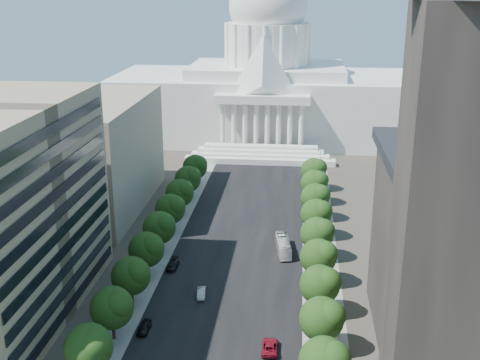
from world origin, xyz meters
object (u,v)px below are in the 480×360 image
(city_bus, at_px, (283,246))
(car_silver, at_px, (201,293))
(car_dark_a, at_px, (144,327))
(car_dark_b, at_px, (173,265))
(car_red, at_px, (270,347))

(city_bus, bearing_deg, car_silver, -132.46)
(car_dark_a, height_order, city_bus, city_bus)
(car_dark_a, relative_size, car_dark_b, 0.88)
(car_dark_b, relative_size, city_bus, 0.47)
(car_red, height_order, city_bus, city_bus)
(car_dark_a, relative_size, car_red, 0.82)
(car_dark_a, height_order, car_silver, car_dark_a)
(car_dark_b, bearing_deg, car_dark_a, -88.60)
(city_bus, bearing_deg, car_dark_a, -131.24)
(car_red, height_order, car_dark_b, car_red)
(car_silver, bearing_deg, car_dark_a, -128.28)
(car_silver, height_order, car_dark_b, car_dark_b)
(car_silver, distance_m, city_bus, 27.40)
(car_red, bearing_deg, car_dark_a, -10.37)
(car_red, bearing_deg, city_bus, -92.30)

